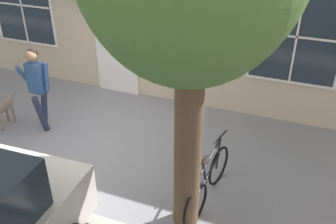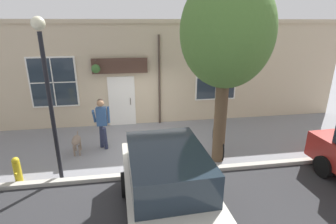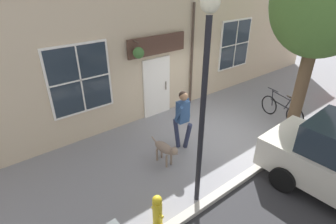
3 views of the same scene
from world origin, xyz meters
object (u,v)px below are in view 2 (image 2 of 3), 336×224
object	(u,v)px
dog_on_leash	(76,141)
street_tree_by_curb	(226,35)
parked_car_mid_block	(169,191)
fire_hydrant	(17,170)
pedestrian_walking	(102,119)
street_lamp	(47,78)
leaning_bicycle	(218,141)

from	to	relation	value
dog_on_leash	street_tree_by_curb	xyz separation A→B (m)	(1.13, 4.52, 3.38)
parked_car_mid_block	dog_on_leash	bearing A→B (deg)	-145.79
street_tree_by_curb	fire_hydrant	world-z (taller)	street_tree_by_curb
pedestrian_walking	street_lamp	world-z (taller)	street_lamp
pedestrian_walking	fire_hydrant	size ratio (longest dim) A/B	2.34
dog_on_leash	leaning_bicycle	distance (m)	4.74
leaning_bicycle	fire_hydrant	bearing A→B (deg)	-81.37
parked_car_mid_block	fire_hydrant	bearing A→B (deg)	-120.42
parked_car_mid_block	fire_hydrant	xyz separation A→B (m)	(-2.25, -3.84, -0.48)
leaning_bicycle	parked_car_mid_block	bearing A→B (deg)	-34.76
street_tree_by_curb	leaning_bicycle	bearing A→B (deg)	161.85
street_lamp	fire_hydrant	xyz separation A→B (m)	(0.01, -1.11, -2.49)
pedestrian_walking	dog_on_leash	world-z (taller)	pedestrian_walking
pedestrian_walking	street_lamp	xyz separation A→B (m)	(1.75, -1.05, 1.78)
street_tree_by_curb	pedestrian_walking	bearing A→B (deg)	-111.40
pedestrian_walking	street_tree_by_curb	xyz separation A→B (m)	(1.44, 3.67, 2.76)
street_lamp	leaning_bicycle	bearing A→B (deg)	100.41
dog_on_leash	parked_car_mid_block	bearing A→B (deg)	34.21
pedestrian_walking	leaning_bicycle	xyz separation A→B (m)	(0.85, 3.86, -0.72)
dog_on_leash	parked_car_mid_block	world-z (taller)	parked_car_mid_block
street_tree_by_curb	fire_hydrant	size ratio (longest dim) A/B	7.17
pedestrian_walking	fire_hydrant	distance (m)	2.88
fire_hydrant	pedestrian_walking	bearing A→B (deg)	129.07
dog_on_leash	street_lamp	bearing A→B (deg)	-8.13
street_tree_by_curb	leaning_bicycle	world-z (taller)	street_tree_by_curb
leaning_bicycle	fire_hydrant	xyz separation A→B (m)	(0.92, -6.03, 0.02)
leaning_bicycle	fire_hydrant	world-z (taller)	leaning_bicycle
pedestrian_walking	leaning_bicycle	size ratio (longest dim) A/B	1.04
fire_hydrant	parked_car_mid_block	bearing A→B (deg)	59.58
parked_car_mid_block	street_lamp	bearing A→B (deg)	-129.75
pedestrian_walking	parked_car_mid_block	xyz separation A→B (m)	(4.01, 1.67, -0.22)
dog_on_leash	parked_car_mid_block	size ratio (longest dim) A/B	0.24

